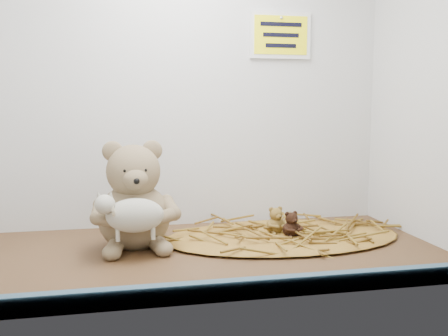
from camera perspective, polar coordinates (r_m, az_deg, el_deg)
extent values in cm
cube|color=#3F2616|center=(119.43, -3.43, -9.76)|extent=(120.00, 60.00, 0.40)
cube|color=silver|center=(144.35, -5.30, 11.22)|extent=(120.00, 0.40, 90.00)
cube|color=silver|center=(136.66, 22.68, 10.93)|extent=(0.40, 60.00, 90.00)
cube|color=#3E6076|center=(91.96, -0.80, -13.85)|extent=(119.28, 2.20, 3.60)
ellipsoid|color=brown|center=(133.34, 6.77, -7.71)|extent=(63.07, 36.62, 1.22)
cube|color=#FDF50C|center=(151.10, 6.46, 14.84)|extent=(16.00, 1.20, 11.00)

